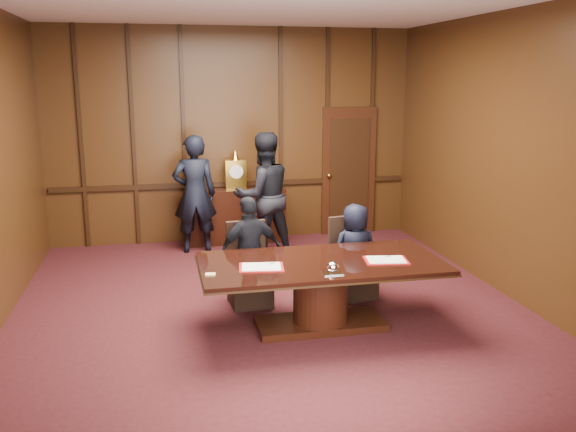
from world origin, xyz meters
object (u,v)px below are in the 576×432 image
object	(u,v)px
sideboard	(236,213)
witness_left	(195,194)
signatory_left	(250,252)
signatory_right	(355,252)
witness_right	(263,196)
conference_table	(321,283)

from	to	relation	value
sideboard	witness_left	size ratio (longest dim) A/B	0.87
signatory_left	witness_left	bearing A→B (deg)	-91.92
signatory_right	witness_right	distance (m)	2.18
witness_left	conference_table	bearing A→B (deg)	108.64
sideboard	witness_left	distance (m)	0.93
witness_right	signatory_right	bearing A→B (deg)	98.93
signatory_right	witness_left	distance (m)	3.11
conference_table	signatory_right	size ratio (longest dim) A/B	2.19
sideboard	signatory_right	xyz separation A→B (m)	(1.08, -2.96, 0.11)
sideboard	signatory_left	world-z (taller)	sideboard
conference_table	signatory_right	bearing A→B (deg)	50.91
witness_left	signatory_right	bearing A→B (deg)	125.07
signatory_right	witness_left	world-z (taller)	witness_left
sideboard	signatory_right	bearing A→B (deg)	-69.88
signatory_right	witness_left	xyz separation A→B (m)	(-1.78, 2.52, 0.33)
sideboard	witness_right	world-z (taller)	witness_right
sideboard	witness_left	world-z (taller)	witness_left
signatory_right	witness_left	size ratio (longest dim) A/B	0.65
sideboard	signatory_right	distance (m)	3.15
signatory_right	conference_table	bearing A→B (deg)	47.36
witness_left	witness_right	world-z (taller)	witness_right
witness_left	signatory_left	bearing A→B (deg)	100.66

